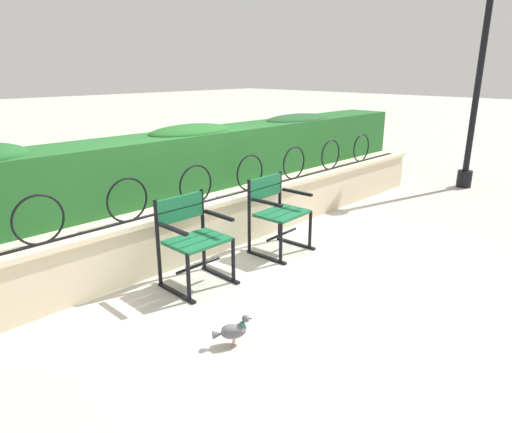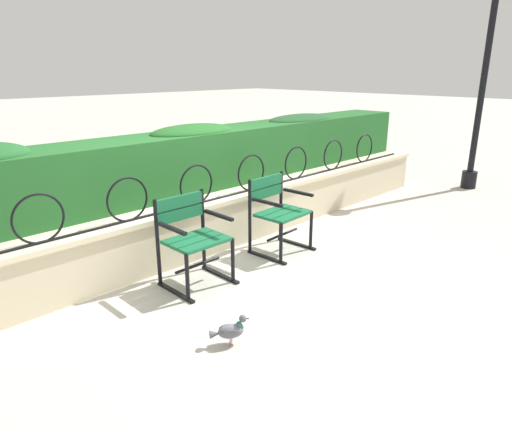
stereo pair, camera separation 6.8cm
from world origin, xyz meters
The scene contains 8 objects.
ground_plane centered at (0.00, 0.00, 0.00)m, with size 60.00×60.00×0.00m, color #BCB7AD.
stone_wall centered at (0.00, 0.84, 0.29)m, with size 8.30×0.41×0.57m.
iron_arch_fence centered at (-0.17, 0.76, 0.76)m, with size 7.74×0.02×0.42m.
hedge_row centered at (-0.02, 1.34, 0.93)m, with size 8.13×0.66×0.78m.
park_chair_left centered at (-0.63, 0.29, 0.45)m, with size 0.56×0.52×0.83m.
park_chair_right centered at (0.51, 0.27, 0.45)m, with size 0.60×0.55×0.82m.
pigeon_near_chairs centered at (-1.07, -0.72, 0.11)m, with size 0.27×0.20×0.22m.
lamppost centered at (4.84, -0.14, 1.67)m, with size 0.28×0.28×3.22m.
Camera 2 is at (-2.99, -2.90, 1.93)m, focal length 32.08 mm.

